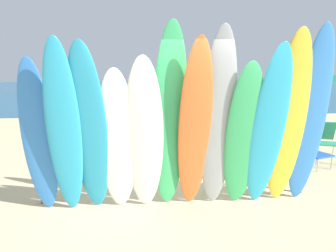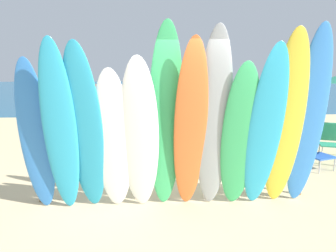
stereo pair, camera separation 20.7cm
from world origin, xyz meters
The scene contains 22 objects.
ground centered at (0.00, 14.00, 0.00)m, with size 60.00×60.00×0.00m, color #D3BC8C.
ocean_water centered at (0.00, 29.03, 0.01)m, with size 60.00×40.00×0.02m, color #235B7F.
surfboard_rack centered at (0.00, 0.00, 0.62)m, with size 4.43×0.07×0.75m.
surfboard_blue_0 centered at (-2.03, -0.36, 1.14)m, with size 0.48×0.06×2.31m, color #337AD1.
surfboard_teal_1 centered at (-1.63, -0.53, 1.27)m, with size 0.46×0.08×2.58m, color #289EC6.
surfboard_teal_2 centered at (-1.31, -0.48, 1.25)m, with size 0.52×0.06×2.55m, color #289EC6.
surfboard_white_3 centered at (-0.92, -0.44, 1.07)m, with size 0.54×0.06×2.19m, color white.
surfboard_white_4 centered at (-0.53, -0.48, 1.15)m, with size 0.55×0.07×2.35m, color white.
surfboard_green_5 centered at (-0.16, -0.40, 1.38)m, with size 0.51×0.06×2.80m, color #38B266.
surfboard_orange_6 centered at (0.20, -0.48, 1.28)m, with size 0.49×0.06×2.62m, color orange.
surfboard_grey_7 centered at (0.54, -0.47, 1.36)m, with size 0.50×0.07×2.75m, color #999EA3.
surfboard_green_8 centered at (0.92, -0.48, 1.12)m, with size 0.54×0.07×2.28m, color #38B266.
surfboard_teal_9 centered at (1.29, -0.52, 1.24)m, with size 0.53×0.08×2.54m, color #289EC6.
surfboard_yellow_10 centered at (1.63, -0.43, 1.35)m, with size 0.55×0.08×2.73m, color yellow.
surfboard_blue_11 centered at (1.98, -0.41, 1.38)m, with size 0.51×0.07×2.79m, color #337AD1.
beachgoer_near_rack centered at (-1.09, 8.15, 0.85)m, with size 0.39×0.50×1.48m.
beachgoer_by_water centered at (-2.51, 7.75, 0.88)m, with size 0.53×0.34×1.53m.
beachgoer_photographing centered at (3.68, 3.18, 0.88)m, with size 0.44×0.43×1.53m.
beach_chair_red centered at (3.02, 2.69, 0.43)m, with size 0.67×0.77×0.83m.
beach_chair_blue centered at (3.18, 1.41, 0.43)m, with size 0.68×0.77×0.83m.
beach_chair_striped centered at (4.10, 2.36, 0.43)m, with size 0.72×0.84×0.81m.
distant_boat centered at (-2.21, 15.62, 0.12)m, with size 3.39×1.13×0.27m.
Camera 1 is at (-0.62, -4.74, 2.11)m, focal length 32.57 mm.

